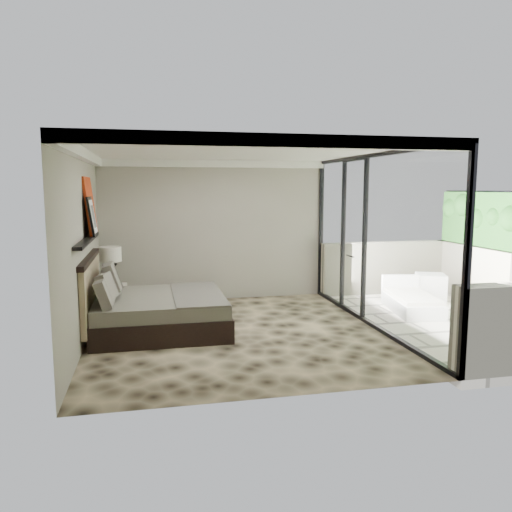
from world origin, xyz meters
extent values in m
plane|color=black|center=(0.00, 0.00, 0.00)|extent=(5.00, 5.00, 0.00)
cube|color=silver|center=(0.00, 0.00, 2.79)|extent=(4.50, 5.00, 0.02)
cube|color=gray|center=(0.00, 2.49, 1.40)|extent=(4.50, 0.02, 2.80)
cube|color=gray|center=(-2.24, 0.00, 1.40)|extent=(0.02, 5.00, 2.80)
cube|color=white|center=(2.25, 0.00, 1.40)|extent=(0.08, 5.00, 2.80)
cube|color=silver|center=(3.75, 0.00, -0.06)|extent=(3.00, 5.00, 0.12)
cube|color=black|center=(-2.18, 0.10, 1.50)|extent=(0.12, 2.20, 0.05)
cube|color=black|center=(-1.15, 0.40, 0.17)|extent=(2.04, 1.94, 0.35)
cube|color=#656254|center=(-1.15, 0.40, 0.46)|extent=(1.98, 1.88, 0.21)
cube|color=#4A4940|center=(-0.57, 0.40, 0.57)|extent=(0.78, 1.92, 0.03)
cube|color=#957D5F|center=(-2.20, 0.40, 0.68)|extent=(0.08, 2.04, 0.97)
cube|color=black|center=(-1.97, 1.67, 0.25)|extent=(0.54, 0.54, 0.50)
cone|color=black|center=(-1.98, 1.67, 0.62)|extent=(0.22, 0.22, 0.20)
cone|color=black|center=(-1.98, 1.67, 0.81)|extent=(0.22, 0.22, 0.20)
cylinder|color=beige|center=(-1.98, 1.67, 1.09)|extent=(0.38, 0.38, 0.26)
cube|color=#C14B10|center=(-2.19, 0.78, 1.97)|extent=(0.13, 0.90, 0.90)
cube|color=black|center=(-2.14, 0.48, 1.82)|extent=(0.11, 0.50, 0.60)
cube|color=silver|center=(4.21, 1.40, 0.27)|extent=(0.71, 0.71, 0.54)
cube|color=silver|center=(3.39, 0.66, 0.13)|extent=(0.95, 1.54, 0.25)
cube|color=beige|center=(3.39, 0.66, 0.29)|extent=(0.90, 1.44, 0.07)
cube|color=silver|center=(3.50, 1.33, 0.41)|extent=(0.73, 0.22, 0.31)
camera|label=1|loc=(-1.31, -7.47, 2.25)|focal=35.00mm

